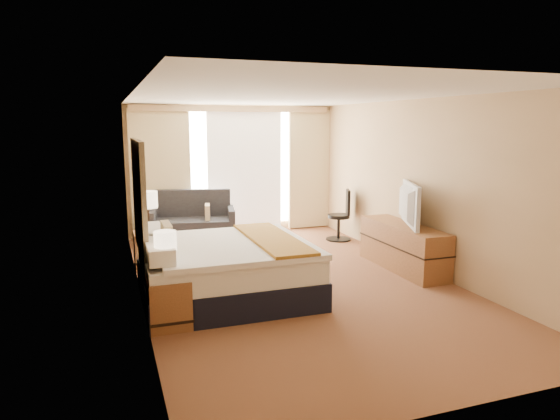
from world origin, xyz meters
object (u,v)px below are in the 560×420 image
object	(u,v)px
media_dresser	(403,247)
lamp_left	(165,242)
nightstand_left	(169,302)
television	(403,204)
nightstand_right	(149,249)
lamp_right	(148,200)
floor_lamp	(138,186)
bed	(225,269)
loveseat	(193,225)
desk_chair	(341,218)

from	to	relation	value
media_dresser	lamp_left	xyz separation A→B (m)	(-3.71, -1.01, 0.60)
nightstand_left	television	xyz separation A→B (m)	(3.65, 1.02, 0.75)
nightstand_right	lamp_right	size ratio (longest dim) A/B	0.86
media_dresser	television	world-z (taller)	television
floor_lamp	lamp_left	xyz separation A→B (m)	(0.02, -4.10, -0.14)
media_dresser	lamp_left	size ratio (longest dim) A/B	3.46
lamp_left	media_dresser	bearing A→B (deg)	15.23
media_dresser	lamp_right	bearing A→B (deg)	157.69
nightstand_left	bed	distance (m)	1.08
television	floor_lamp	bearing A→B (deg)	72.86
floor_lamp	lamp_left	world-z (taller)	floor_lamp
lamp_right	television	size ratio (longest dim) A/B	0.56
loveseat	lamp_right	xyz separation A→B (m)	(-0.92, -1.34, 0.72)
desk_chair	nightstand_left	bearing A→B (deg)	-118.69
floor_lamp	lamp_right	world-z (taller)	floor_lamp
loveseat	television	bearing A→B (deg)	-35.54
nightstand_left	television	bearing A→B (deg)	15.68
nightstand_left	bed	world-z (taller)	bed
loveseat	lamp_right	world-z (taller)	lamp_right
media_dresser	floor_lamp	world-z (taller)	floor_lamp
floor_lamp	media_dresser	bearing A→B (deg)	-39.60
loveseat	television	size ratio (longest dim) A/B	1.50
lamp_right	television	bearing A→B (deg)	-22.93
bed	television	bearing A→B (deg)	6.43
nightstand_right	bed	bearing A→B (deg)	-65.76
bed	television	size ratio (longest dim) A/B	1.87
nightstand_right	bed	xyz separation A→B (m)	(0.81, -1.80, 0.10)
television	loveseat	bearing A→B (deg)	66.43
nightstand_left	loveseat	distance (m)	4.01
nightstand_right	desk_chair	distance (m)	3.73
lamp_left	lamp_right	bearing A→B (deg)	89.45
loveseat	desk_chair	distance (m)	2.84
media_dresser	television	size ratio (longest dim) A/B	1.59
nightstand_right	loveseat	world-z (taller)	loveseat
media_dresser	bed	world-z (taller)	bed
bed	media_dresser	bearing A→B (deg)	6.83
nightstand_left	lamp_right	distance (m)	2.67
nightstand_left	desk_chair	world-z (taller)	desk_chair
nightstand_right	loveseat	distance (m)	1.68
bed	lamp_left	bearing A→B (deg)	-140.89
floor_lamp	desk_chair	distance (m)	3.89
bed	loveseat	bearing A→B (deg)	87.77
lamp_right	television	distance (m)	3.95
nightstand_right	television	size ratio (longest dim) A/B	0.49
media_dresser	lamp_right	size ratio (longest dim) A/B	2.82
media_dresser	bed	distance (m)	2.91
loveseat	bed	bearing A→B (deg)	-81.13
lamp_left	television	world-z (taller)	television
desk_chair	lamp_left	xyz separation A→B (m)	(-3.68, -3.09, 0.51)
media_dresser	lamp_left	distance (m)	3.89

